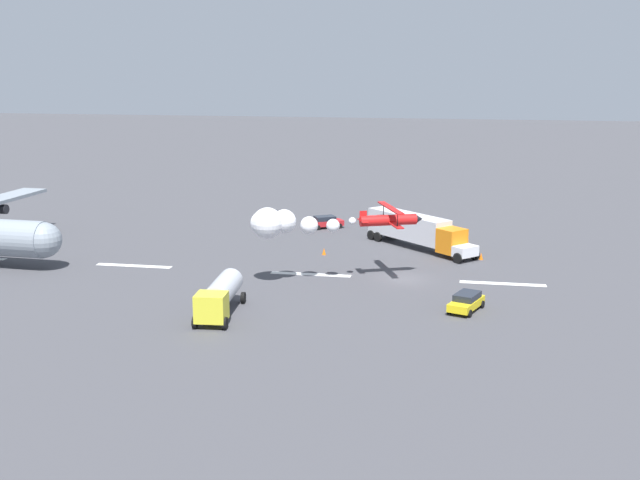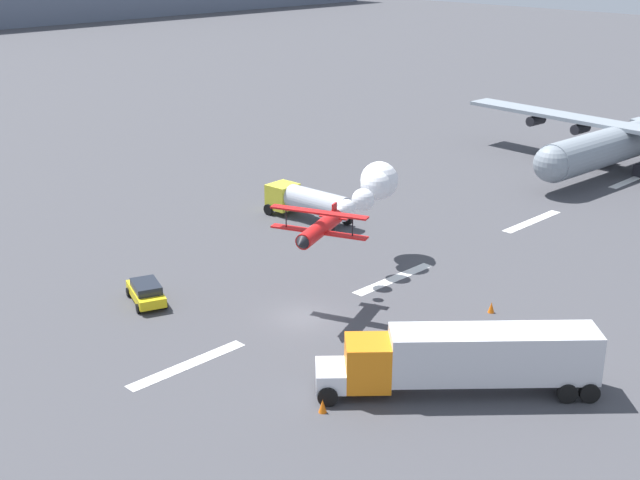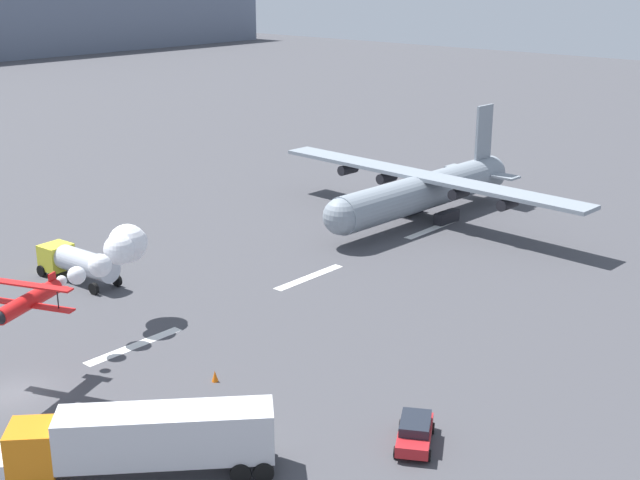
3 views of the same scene
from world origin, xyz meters
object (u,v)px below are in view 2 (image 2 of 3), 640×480
object	(u,v)px
semi_truck_orange	(467,357)
airport_staff_sedan	(146,292)
traffic_cone_near	(323,406)
stunt_biplane_red	(371,189)
traffic_cone_far	(491,307)
cargo_transport_plane	(617,142)
fuel_tanker_truck	(307,201)

from	to	relation	value
semi_truck_orange	airport_staff_sedan	distance (m)	23.11
airport_staff_sedan	traffic_cone_near	xyz separation A→B (m)	(-1.38, -18.36, -0.44)
semi_truck_orange	traffic_cone_near	world-z (taller)	semi_truck_orange
stunt_biplane_red	traffic_cone_near	world-z (taller)	stunt_biplane_red
traffic_cone_far	airport_staff_sedan	bearing A→B (deg)	131.31
semi_truck_orange	traffic_cone_far	size ratio (longest dim) A/B	17.30
stunt_biplane_red	airport_staff_sedan	bearing A→B (deg)	161.03
cargo_transport_plane	traffic_cone_far	distance (m)	39.71
airport_staff_sedan	traffic_cone_near	distance (m)	18.41
traffic_cone_far	cargo_transport_plane	bearing A→B (deg)	15.97
stunt_biplane_red	airport_staff_sedan	size ratio (longest dim) A/B	3.39
stunt_biplane_red	traffic_cone_far	size ratio (longest dim) A/B	20.90
airport_staff_sedan	traffic_cone_far	size ratio (longest dim) A/B	6.17
semi_truck_orange	traffic_cone_near	size ratio (longest dim) A/B	17.30
cargo_transport_plane	airport_staff_sedan	world-z (taller)	cargo_transport_plane
traffic_cone_near	fuel_tanker_truck	bearing A→B (deg)	47.55
traffic_cone_near	semi_truck_orange	bearing A→B (deg)	-29.67
fuel_tanker_truck	traffic_cone_near	xyz separation A→B (m)	(-21.35, -23.33, -1.36)
cargo_transport_plane	traffic_cone_near	distance (m)	56.11
airport_staff_sedan	traffic_cone_far	bearing A→B (deg)	-48.69
semi_truck_orange	traffic_cone_far	world-z (taller)	semi_truck_orange
cargo_transport_plane	airport_staff_sedan	xyz separation A→B (m)	(-53.40, 6.54, -2.47)
cargo_transport_plane	fuel_tanker_truck	size ratio (longest dim) A/B	4.45
traffic_cone_near	traffic_cone_far	size ratio (longest dim) A/B	1.00
semi_truck_orange	airport_staff_sedan	size ratio (longest dim) A/B	2.80
traffic_cone_far	traffic_cone_near	bearing A→B (deg)	-176.86
cargo_transport_plane	fuel_tanker_truck	world-z (taller)	cargo_transport_plane
cargo_transport_plane	stunt_biplane_red	size ratio (longest dim) A/B	2.41
cargo_transport_plane	traffic_cone_far	size ratio (longest dim) A/B	50.29
airport_staff_sedan	cargo_transport_plane	bearing A→B (deg)	-6.99
semi_truck_orange	traffic_cone_near	distance (m)	8.29
cargo_transport_plane	semi_truck_orange	world-z (taller)	cargo_transport_plane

